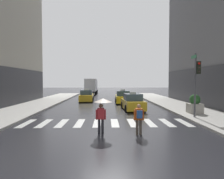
{
  "coord_description": "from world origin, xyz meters",
  "views": [
    {
      "loc": [
        0.03,
        -10.72,
        2.86
      ],
      "look_at": [
        0.55,
        8.0,
        2.09
      ],
      "focal_mm": 32.34,
      "sensor_mm": 36.0,
      "label": 1
    }
  ],
  "objects": [
    {
      "name": "crosswalk_markings",
      "position": [
        0.0,
        3.0,
        0.0
      ],
      "size": [
        11.3,
        2.8,
        0.01
      ],
      "color": "silver",
      "rests_on": "ground"
    },
    {
      "name": "planter_near_corner",
      "position": [
        7.57,
        6.21,
        0.87
      ],
      "size": [
        1.1,
        1.1,
        1.6
      ],
      "color": "#A8A399",
      "rests_on": "curb_right"
    },
    {
      "name": "pedestrian_with_backpack",
      "position": [
        1.75,
        -0.18,
        0.97
      ],
      "size": [
        0.55,
        0.43,
        1.65
      ],
      "color": "#473D33",
      "rests_on": "ground"
    },
    {
      "name": "ground_plane",
      "position": [
        0.0,
        0.0,
        0.0
      ],
      "size": [
        160.0,
        160.0,
        0.0
      ],
      "primitive_type": "plane",
      "color": "#26262B"
    },
    {
      "name": "taxi_third",
      "position": [
        -2.8,
        18.01,
        0.72
      ],
      "size": [
        2.02,
        4.58,
        1.8
      ],
      "color": "gold",
      "rests_on": "ground"
    },
    {
      "name": "traffic_light_pole",
      "position": [
        6.79,
        4.24,
        3.26
      ],
      "size": [
        0.44,
        0.84,
        4.8
      ],
      "color": "#47474C",
      "rests_on": "curb_right"
    },
    {
      "name": "taxi_second",
      "position": [
        2.15,
        15.52,
        0.72
      ],
      "size": [
        1.97,
        4.56,
        1.8
      ],
      "color": "yellow",
      "rests_on": "ground"
    },
    {
      "name": "taxi_lead",
      "position": [
        2.65,
        9.3,
        0.72
      ],
      "size": [
        2.12,
        4.63,
        1.8
      ],
      "color": "gold",
      "rests_on": "ground"
    },
    {
      "name": "box_truck",
      "position": [
        -3.18,
        32.14,
        1.85
      ],
      "size": [
        2.38,
        7.58,
        3.35
      ],
      "color": "#2D2D2D",
      "rests_on": "ground"
    },
    {
      "name": "pedestrian_with_umbrella",
      "position": [
        -0.19,
        0.07,
        1.52
      ],
      "size": [
        0.96,
        0.96,
        1.94
      ],
      "color": "black",
      "rests_on": "ground"
    }
  ]
}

